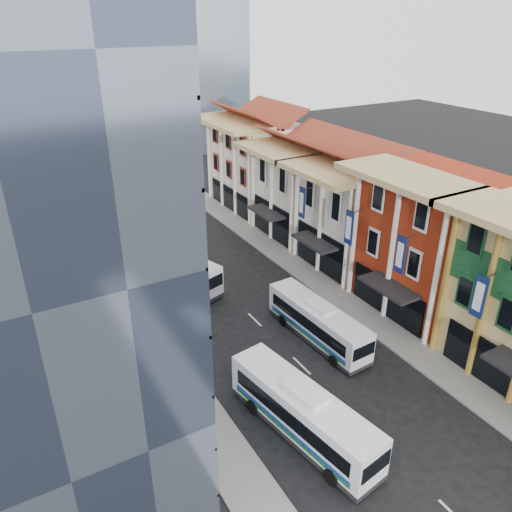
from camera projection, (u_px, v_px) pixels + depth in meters
sidewalk_right at (335, 293)px, 45.80m from camera, size 3.00×90.00×0.15m
sidewalk_left at (158, 349)px, 38.24m from camera, size 3.00×90.00×0.15m
shophouse_red at (429, 242)px, 41.73m from camera, size 8.00×10.00×12.00m
shophouse_cream_near at (355, 217)px, 49.57m from camera, size 8.00×9.00×10.00m
shophouse_cream_mid at (303, 191)px, 56.58m from camera, size 8.00×9.00×10.00m
shophouse_cream_far at (257, 165)px, 64.54m from camera, size 8.00×12.00×11.00m
office_block_far at (5, 203)px, 47.42m from camera, size 10.00×18.00×14.00m
bus_left_near at (303, 412)px, 29.93m from camera, size 4.30×11.33×3.55m
bus_left_far at (173, 266)px, 46.95m from camera, size 5.90×11.37×3.56m
bus_right at (318, 321)px, 38.92m from camera, size 2.98×10.27×3.25m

